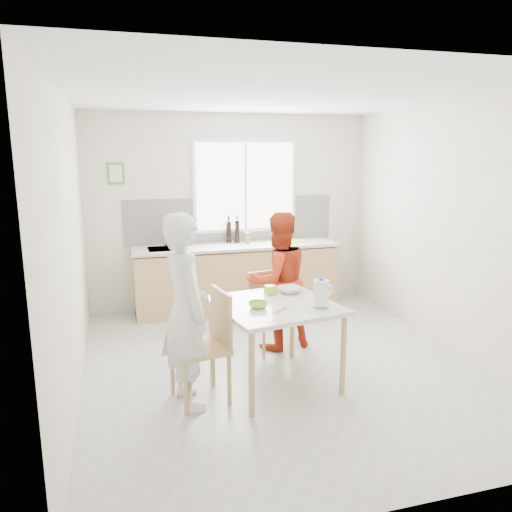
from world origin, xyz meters
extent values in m
plane|color=#B7B7B2|center=(0.00, 0.00, 0.00)|extent=(4.50, 4.50, 0.00)
plane|color=silver|center=(0.00, 2.25, 1.35)|extent=(4.00, 0.00, 4.00)
plane|color=silver|center=(0.00, -2.25, 1.35)|extent=(4.00, 0.00, 4.00)
plane|color=silver|center=(-2.00, 0.00, 1.35)|extent=(0.00, 4.50, 4.50)
plane|color=silver|center=(2.00, 0.00, 1.35)|extent=(0.00, 4.50, 4.50)
plane|color=white|center=(0.00, 0.00, 2.70)|extent=(4.50, 4.50, 0.00)
cube|color=white|center=(0.20, 2.23, 1.70)|extent=(1.50, 0.03, 1.30)
cube|color=white|center=(0.20, 2.21, 1.70)|extent=(1.40, 0.02, 1.20)
cube|color=white|center=(0.20, 2.21, 1.70)|extent=(0.03, 0.03, 1.20)
cube|color=white|center=(0.00, 2.24, 1.23)|extent=(3.00, 0.02, 0.65)
cube|color=#429145|center=(-1.55, 2.23, 1.90)|extent=(0.22, 0.02, 0.28)
cube|color=beige|center=(-1.55, 2.22, 1.90)|extent=(0.16, 0.01, 0.22)
cube|color=tan|center=(0.00, 1.95, 0.43)|extent=(2.80, 0.60, 0.86)
cube|color=#3F3326|center=(0.00, 1.95, 0.05)|extent=(2.80, 0.54, 0.10)
cube|color=silver|center=(0.00, 1.95, 0.90)|extent=(2.84, 0.64, 0.04)
cube|color=#A5A5AA|center=(-0.95, 1.95, 0.91)|extent=(0.50, 0.40, 0.03)
cylinder|color=silver|center=(-0.95, 2.11, 1.10)|extent=(0.02, 0.02, 0.36)
torus|color=silver|center=(-0.95, 2.04, 1.28)|extent=(0.02, 0.18, 0.18)
cube|color=silver|center=(-0.21, -0.40, 0.78)|extent=(1.21, 1.21, 0.04)
cylinder|color=tan|center=(-0.58, -0.93, 0.37)|extent=(0.05, 0.05, 0.74)
cylinder|color=tan|center=(-0.74, -0.02, 0.37)|extent=(0.05, 0.05, 0.74)
cylinder|color=tan|center=(0.33, -0.77, 0.37)|extent=(0.05, 0.05, 0.74)
cylinder|color=tan|center=(0.17, 0.14, 0.37)|extent=(0.05, 0.05, 0.74)
cube|color=tan|center=(-0.95, -0.53, 0.49)|extent=(0.54, 0.54, 0.04)
cube|color=tan|center=(-0.74, -0.49, 0.76)|extent=(0.11, 0.44, 0.48)
cylinder|color=tan|center=(-1.17, -0.37, 0.24)|extent=(0.04, 0.04, 0.47)
cylinder|color=tan|center=(-1.11, -0.76, 0.24)|extent=(0.04, 0.04, 0.47)
cylinder|color=tan|center=(-0.78, -0.30, 0.24)|extent=(0.04, 0.04, 0.47)
cylinder|color=tan|center=(-0.72, -0.69, 0.24)|extent=(0.04, 0.04, 0.47)
cube|color=tan|center=(0.01, 0.40, 0.43)|extent=(0.47, 0.47, 0.04)
cube|color=tan|center=(-0.02, 0.58, 0.66)|extent=(0.38, 0.09, 0.42)
cylinder|color=tan|center=(-0.13, 0.20, 0.21)|extent=(0.03, 0.03, 0.41)
cylinder|color=tan|center=(0.21, 0.26, 0.21)|extent=(0.03, 0.03, 0.41)
cylinder|color=tan|center=(-0.19, 0.54, 0.21)|extent=(0.03, 0.03, 0.41)
cylinder|color=tan|center=(0.15, 0.60, 0.21)|extent=(0.03, 0.03, 0.41)
imported|color=silver|center=(-1.06, -0.55, 0.85)|extent=(0.51, 0.68, 1.71)
imported|color=#B93217|center=(0.11, 0.47, 0.77)|extent=(0.84, 0.71, 1.54)
imported|color=#83D430|center=(-0.39, -0.48, 0.83)|extent=(0.20, 0.20, 0.05)
imported|color=silver|center=(0.05, -0.10, 0.83)|extent=(0.28, 0.28, 0.06)
cylinder|color=white|center=(0.16, -0.62, 0.94)|extent=(0.14, 0.14, 0.23)
cylinder|color=blue|center=(0.16, -0.62, 1.06)|extent=(0.05, 0.05, 0.03)
torus|color=white|center=(0.23, -0.62, 0.96)|extent=(0.11, 0.04, 0.11)
cube|color=#9EC02C|center=(-0.16, -0.10, 0.85)|extent=(0.12, 0.12, 0.09)
cylinder|color=#A5A5AA|center=(-0.25, -0.63, 0.81)|extent=(0.14, 0.09, 0.01)
cube|color=#94CF2F|center=(0.86, 1.98, 0.93)|extent=(0.35, 0.25, 0.01)
cylinder|color=black|center=(0.05, 2.10, 1.08)|extent=(0.07, 0.07, 0.32)
cylinder|color=black|center=(-0.06, 2.15, 1.07)|extent=(0.07, 0.07, 0.30)
cylinder|color=#986321|center=(0.17, 1.99, 1.00)|extent=(0.06, 0.06, 0.16)
imported|color=#999999|center=(-0.72, 2.08, 1.02)|extent=(0.12, 0.12, 0.19)
camera|label=1|loc=(-1.60, -4.62, 2.20)|focal=35.00mm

